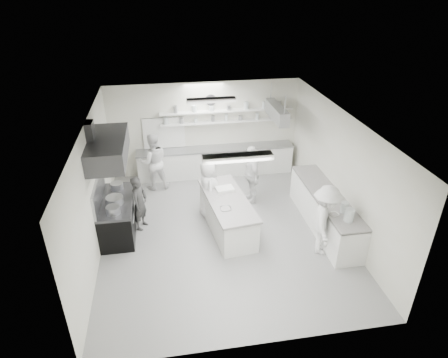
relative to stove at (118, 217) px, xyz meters
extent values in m
cube|color=#A2A2A2|center=(2.60, -0.40, -0.46)|extent=(6.00, 7.00, 0.02)
cube|color=silver|center=(2.60, -0.40, 2.56)|extent=(6.00, 7.00, 0.02)
cube|color=silver|center=(2.60, 3.10, 1.05)|extent=(6.00, 0.04, 3.00)
cube|color=silver|center=(2.60, -3.90, 1.05)|extent=(6.00, 0.04, 3.00)
cube|color=silver|center=(-0.40, -0.40, 1.05)|extent=(0.04, 7.00, 3.00)
cube|color=silver|center=(5.60, -0.40, 1.05)|extent=(0.04, 7.00, 3.00)
cube|color=black|center=(0.00, 0.00, 0.00)|extent=(0.80, 1.80, 0.90)
cube|color=#39393C|center=(0.00, 0.00, 1.90)|extent=(0.85, 2.00, 0.50)
cube|color=white|center=(2.90, 2.80, 0.01)|extent=(5.00, 0.60, 0.92)
cube|color=white|center=(3.30, 2.97, 1.30)|extent=(4.20, 0.26, 0.04)
cube|color=white|center=(3.30, 2.97, 1.65)|extent=(4.20, 0.26, 0.04)
cube|color=black|center=(1.30, 3.08, 1.00)|extent=(1.30, 0.04, 1.00)
cylinder|color=silver|center=(2.80, 3.06, 2.00)|extent=(0.32, 0.05, 0.32)
cube|color=white|center=(5.25, -0.60, 0.02)|extent=(0.74, 3.30, 0.94)
cube|color=#9D9EA4|center=(4.60, 2.00, 1.85)|extent=(0.30, 1.60, 0.40)
cube|color=white|center=(2.60, -2.20, 2.49)|extent=(1.30, 0.25, 0.10)
cube|color=white|center=(2.60, 1.40, 2.49)|extent=(1.30, 0.25, 0.10)
cube|color=white|center=(2.75, -0.30, -0.02)|extent=(1.17, 2.43, 0.86)
cylinder|color=#9D9EA4|center=(0.00, -0.15, 0.57)|extent=(0.42, 0.42, 0.22)
imported|color=#313131|center=(0.56, 0.13, 0.28)|extent=(0.54, 0.63, 1.47)
imported|color=white|center=(0.92, 2.20, 0.45)|extent=(0.95, 0.79, 1.79)
imported|color=white|center=(2.37, 0.45, 0.39)|extent=(0.55, 0.83, 1.68)
imported|color=white|center=(3.65, 0.96, 0.42)|extent=(0.47, 1.04, 1.74)
imported|color=white|center=(4.81, -1.57, 0.43)|extent=(1.02, 1.29, 1.76)
imported|color=#9D9EA4|center=(2.62, -0.75, 0.44)|extent=(0.30, 0.30, 0.07)
imported|color=white|center=(2.59, -0.16, 0.44)|extent=(0.19, 0.19, 0.06)
imported|color=white|center=(5.05, -1.49, 0.52)|extent=(0.27, 0.27, 0.05)
camera|label=1|loc=(1.32, -8.43, 5.46)|focal=30.85mm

